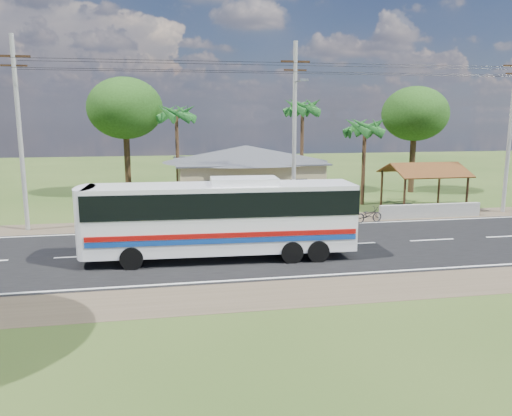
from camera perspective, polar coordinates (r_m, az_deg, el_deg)
The scene contains 13 objects.
ground at distance 25.25m, azimuth 1.35°, elevation -4.61°, with size 120.00×120.00×0.00m, color #2C4418.
road at distance 25.25m, azimuth 1.35°, elevation -4.59°, with size 120.00×16.00×0.03m.
house at distance 37.55m, azimuth -1.14°, elevation 4.51°, with size 12.40×10.00×5.00m.
waiting_shed at distance 37.20m, azimuth 18.65°, elevation 4.03°, with size 5.20×4.48×3.35m.
concrete_barrier at distance 34.54m, azimuth 19.27°, elevation -0.30°, with size 7.00×0.30×0.90m, color #9E9E99.
utility_poles at distance 31.30m, azimuth 3.82°, elevation 9.01°, with size 32.80×2.22×11.00m.
palm_near at distance 37.74m, azimuth 12.35°, elevation 8.97°, with size 2.80×2.80×6.70m.
palm_mid at distance 40.86m, azimuth 5.34°, elevation 11.30°, with size 2.80×2.80×8.20m.
palm_far at distance 39.87m, azimuth -9.10°, elevation 10.54°, with size 2.80×2.80×7.70m.
tree_behind_house at distance 41.98m, azimuth -14.75°, elevation 10.93°, with size 6.00×6.00×9.61m.
tree_behind_shed at distance 45.03m, azimuth 17.71°, elevation 10.18°, with size 5.60×5.60×9.02m.
coach_bus at distance 23.03m, azimuth -3.83°, elevation -0.57°, with size 12.33×3.11×3.80m.
motorcycle at distance 31.81m, azimuth 12.74°, elevation -0.78°, with size 0.65×1.87×0.98m, color black.
Camera 1 is at (-4.93, -23.86, 6.62)m, focal length 35.00 mm.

